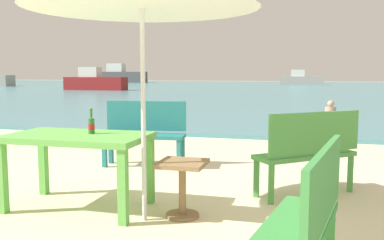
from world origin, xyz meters
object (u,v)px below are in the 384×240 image
at_px(bench_teal_center, 145,129).
at_px(boat_cargo_ship, 95,82).
at_px(bench_green_right, 307,216).
at_px(swimmer_person, 331,108).
at_px(bench_green_left, 309,148).
at_px(boat_barge, 120,76).
at_px(picnic_table_green, 78,145).
at_px(side_table_wood, 182,181).
at_px(beer_bottle_amber, 91,125).
at_px(boat_tanker, 301,80).

height_order(bench_teal_center, boat_cargo_ship, boat_cargo_ship).
relative_size(bench_green_right, swimmer_person, 3.04).
height_order(bench_green_left, boat_cargo_ship, boat_cargo_ship).
relative_size(boat_cargo_ship, boat_barge, 0.71).
bearing_deg(picnic_table_green, side_table_wood, 0.68).
relative_size(side_table_wood, swimmer_person, 1.32).
bearing_deg(bench_teal_center, boat_barge, 115.05).
bearing_deg(beer_bottle_amber, boat_cargo_ship, 117.77).
bearing_deg(bench_green_right, side_table_wood, 131.43).
bearing_deg(bench_green_right, swimmer_person, 86.52).
bearing_deg(boat_barge, bench_teal_center, -64.95).
bearing_deg(boat_cargo_ship, swimmer_person, -41.80).
bearing_deg(beer_bottle_amber, swimmer_person, 74.58).
relative_size(bench_green_right, boat_cargo_ship, 0.28).
relative_size(swimmer_person, boat_barge, 0.06).
distance_m(bench_teal_center, bench_green_right, 4.06).
relative_size(bench_green_left, bench_green_right, 0.92).
bearing_deg(side_table_wood, boat_tanker, 89.29).
bearing_deg(boat_barge, picnic_table_green, -65.88).
relative_size(side_table_wood, boat_cargo_ship, 0.12).
xyz_separation_m(swimmer_person, boat_tanker, (-1.36, 29.63, 0.38)).
bearing_deg(bench_green_right, boat_cargo_ship, 120.19).
bearing_deg(boat_cargo_ship, boat_barge, 109.91).
relative_size(bench_green_right, boat_tanker, 0.30).
bearing_deg(bench_green_left, boat_tanker, 90.99).
bearing_deg(boat_tanker, boat_barge, 167.62).
distance_m(beer_bottle_amber, boat_tanker, 39.89).
relative_size(picnic_table_green, bench_teal_center, 1.13).
bearing_deg(swimmer_person, bench_teal_center, -110.12).
bearing_deg(boat_tanker, side_table_wood, -90.71).
height_order(beer_bottle_amber, boat_barge, boat_barge).
distance_m(side_table_wood, bench_green_right, 1.74).
height_order(side_table_wood, bench_green_right, bench_green_right).
height_order(side_table_wood, boat_tanker, boat_tanker).
relative_size(beer_bottle_amber, side_table_wood, 0.49).
xyz_separation_m(picnic_table_green, bench_green_right, (2.23, -1.28, -0.11)).
height_order(picnic_table_green, boat_cargo_ship, boat_cargo_ship).
height_order(picnic_table_green, beer_bottle_amber, beer_bottle_amber).
relative_size(beer_bottle_amber, boat_cargo_ship, 0.06).
height_order(picnic_table_green, boat_tanker, boat_tanker).
xyz_separation_m(bench_green_right, boat_tanker, (-0.65, 41.21, 0.08)).
xyz_separation_m(picnic_table_green, swimmer_person, (2.94, 10.30, -0.41)).
xyz_separation_m(swimmer_person, boat_barge, (-22.94, 34.37, 0.67)).
height_order(side_table_wood, bench_green_left, bench_green_left).
xyz_separation_m(bench_teal_center, bench_green_right, (2.32, -3.33, 0.00)).
bearing_deg(side_table_wood, boat_cargo_ship, 119.50).
xyz_separation_m(side_table_wood, boat_barge, (-21.09, 44.66, 0.56)).
bearing_deg(boat_tanker, picnic_table_green, -92.27).
bearing_deg(picnic_table_green, bench_teal_center, 92.35).
relative_size(side_table_wood, bench_green_right, 0.43).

